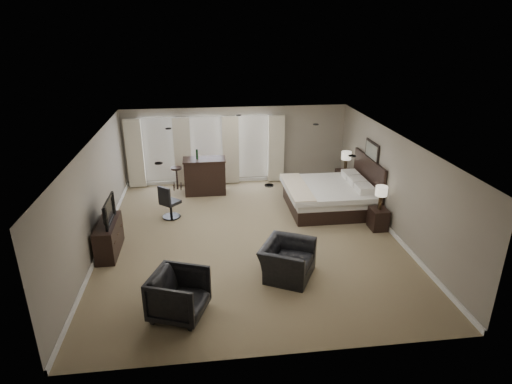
{
  "coord_description": "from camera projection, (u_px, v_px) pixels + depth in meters",
  "views": [
    {
      "loc": [
        -1.09,
        -9.81,
        5.21
      ],
      "look_at": [
        0.2,
        0.4,
        1.1
      ],
      "focal_mm": 30.0,
      "sensor_mm": 36.0,
      "label": 1
    }
  ],
  "objects": [
    {
      "name": "desk_chair",
      "position": [
        170.0,
        201.0,
        12.04
      ],
      "size": [
        0.71,
        0.71,
        0.99
      ],
      "primitive_type": "cube",
      "rotation": [
        0.0,
        0.0,
        2.42
      ],
      "color": "black",
      "rests_on": "ground"
    },
    {
      "name": "bar_stool_left",
      "position": [
        177.0,
        178.0,
        14.14
      ],
      "size": [
        0.47,
        0.47,
        0.77
      ],
      "primitive_type": "cube",
      "rotation": [
        0.0,
        0.0,
        -0.37
      ],
      "color": "black",
      "rests_on": "ground"
    },
    {
      "name": "nightstand_far",
      "position": [
        344.0,
        180.0,
        14.12
      ],
      "size": [
        0.49,
        0.6,
        0.66
      ],
      "primitive_type": "cube",
      "color": "black",
      "rests_on": "ground"
    },
    {
      "name": "armchair_far",
      "position": [
        179.0,
        293.0,
        7.98
      ],
      "size": [
        1.18,
        1.22,
        0.99
      ],
      "primitive_type": "imported",
      "rotation": [
        0.0,
        0.0,
        1.21
      ],
      "color": "black",
      "rests_on": "ground"
    },
    {
      "name": "wall_art",
      "position": [
        372.0,
        151.0,
        12.29
      ],
      "size": [
        0.04,
        0.96,
        0.56
      ],
      "primitive_type": "cube",
      "color": "slate",
      "rests_on": "room"
    },
    {
      "name": "lamp_far",
      "position": [
        346.0,
        161.0,
        13.88
      ],
      "size": [
        0.32,
        0.32,
        0.66
      ],
      "primitive_type": "cube",
      "color": "beige",
      "rests_on": "nightstand_far"
    },
    {
      "name": "armchair_near",
      "position": [
        287.0,
        255.0,
        9.25
      ],
      "size": [
        1.22,
        1.39,
        1.02
      ],
      "primitive_type": "imported",
      "rotation": [
        0.0,
        0.0,
        1.08
      ],
      "color": "black",
      "rests_on": "ground"
    },
    {
      "name": "dresser",
      "position": [
        109.0,
        237.0,
        10.23
      ],
      "size": [
        0.44,
        1.37,
        0.8
      ],
      "primitive_type": "cube",
      "color": "black",
      "rests_on": "ground"
    },
    {
      "name": "window_bay",
      "position": [
        207.0,
        150.0,
        14.32
      ],
      "size": [
        5.25,
        0.2,
        2.3
      ],
      "color": "silver",
      "rests_on": "room"
    },
    {
      "name": "bar_stool_right",
      "position": [
        220.0,
        181.0,
        13.84
      ],
      "size": [
        0.51,
        0.51,
        0.84
      ],
      "primitive_type": "cube",
      "rotation": [
        0.0,
        0.0,
        0.35
      ],
      "color": "black",
      "rests_on": "ground"
    },
    {
      "name": "room",
      "position": [
        250.0,
        191.0,
        10.61
      ],
      "size": [
        7.6,
        8.6,
        2.64
      ],
      "color": "#7E6E50",
      "rests_on": "ground"
    },
    {
      "name": "lamp_near",
      "position": [
        381.0,
        198.0,
        11.24
      ],
      "size": [
        0.31,
        0.31,
        0.65
      ],
      "primitive_type": "cube",
      "color": "beige",
      "rests_on": "nightstand_near"
    },
    {
      "name": "bar_counter",
      "position": [
        205.0,
        176.0,
        13.75
      ],
      "size": [
        1.35,
        0.7,
        1.17
      ],
      "primitive_type": "cube",
      "color": "black",
      "rests_on": "ground"
    },
    {
      "name": "tv",
      "position": [
        106.0,
        220.0,
        10.06
      ],
      "size": [
        0.59,
        1.03,
        0.13
      ],
      "primitive_type": "imported",
      "rotation": [
        0.0,
        0.0,
        1.57
      ],
      "color": "black",
      "rests_on": "dresser"
    },
    {
      "name": "nightstand_near",
      "position": [
        378.0,
        219.0,
        11.47
      ],
      "size": [
        0.43,
        0.53,
        0.57
      ],
      "primitive_type": "cube",
      "color": "black",
      "rests_on": "ground"
    },
    {
      "name": "bed",
      "position": [
        332.0,
        185.0,
        12.52
      ],
      "size": [
        2.41,
        2.3,
        1.53
      ],
      "primitive_type": "cube",
      "color": "silver",
      "rests_on": "ground"
    }
  ]
}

